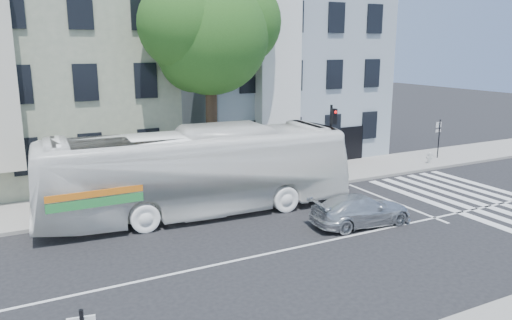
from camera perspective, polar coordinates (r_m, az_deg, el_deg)
ground at (r=18.32m, az=5.49°, el=-9.76°), size 120.00×120.00×0.00m
sidewalk_far at (r=24.99m, az=-4.50°, el=-3.30°), size 80.00×4.00×0.15m
building_left at (r=29.26m, az=-23.22°, el=8.88°), size 12.00×10.00×11.00m
building_right at (r=33.41m, az=1.79°, el=10.29°), size 12.00×10.00×11.00m
street_tree at (r=24.71m, az=-5.39°, el=14.70°), size 7.30×5.90×11.10m
bus at (r=21.27m, az=-6.68°, el=-1.31°), size 3.98×13.45×3.70m
sedan at (r=20.55m, az=11.93°, el=-5.60°), size 2.07×4.36×1.23m
hedge at (r=22.63m, az=-12.00°, el=-4.17°), size 8.53×2.04×0.70m
traffic_signal at (r=26.60m, az=8.66°, el=3.17°), size 0.42×0.52×4.02m
fire_hydrant at (r=31.64m, az=19.22°, el=0.26°), size 0.38×0.23×0.67m
far_sign_pole at (r=33.19m, az=20.15°, el=2.87°), size 0.44×0.17×2.43m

